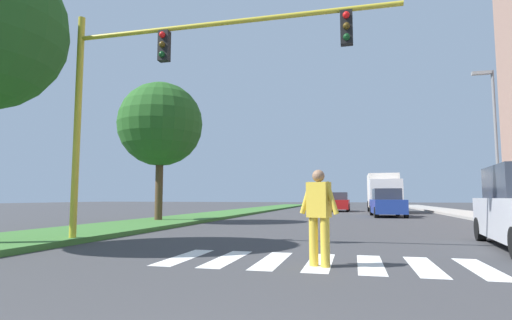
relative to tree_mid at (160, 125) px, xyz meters
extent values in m
plane|color=#38383A|center=(8.38, 13.81, -4.72)|extent=(140.00, 140.00, 0.00)
cube|color=silver|center=(5.68, -9.71, -4.72)|extent=(0.45, 2.20, 0.01)
cube|color=silver|center=(6.58, -9.71, -4.72)|extent=(0.45, 2.20, 0.01)
cube|color=silver|center=(7.48, -9.71, -4.72)|extent=(0.45, 2.20, 0.01)
cube|color=silver|center=(8.38, -9.71, -4.72)|extent=(0.45, 2.20, 0.01)
cube|color=silver|center=(9.28, -9.71, -4.72)|extent=(0.45, 2.20, 0.01)
cube|color=silver|center=(10.18, -9.71, -4.72)|extent=(0.45, 2.20, 0.01)
cube|color=silver|center=(11.08, -9.71, -4.72)|extent=(0.45, 2.20, 0.01)
cube|color=#386B2D|center=(0.38, 11.81, -4.65)|extent=(3.49, 64.00, 0.15)
cylinder|color=#4C3823|center=(0.00, 0.00, -2.89)|extent=(0.36, 0.36, 3.38)
sphere|color=#23561E|center=(0.00, 0.00, 0.02)|extent=(4.06, 4.06, 4.06)
cube|color=#9E9991|center=(16.52, 11.81, -4.65)|extent=(3.00, 64.00, 0.15)
cylinder|color=gold|center=(1.83, -8.19, -1.57)|extent=(0.18, 0.18, 6.00)
cylinder|color=gold|center=(6.01, -8.19, 0.83)|extent=(8.37, 0.12, 0.12)
cube|color=black|center=(4.34, -8.19, 0.38)|extent=(0.28, 0.20, 0.80)
sphere|color=red|center=(4.34, -8.31, 0.64)|extent=(0.16, 0.16, 0.16)
sphere|color=#4C380F|center=(4.34, -8.31, 0.38)|extent=(0.16, 0.16, 0.16)
sphere|color=#0F3F19|center=(4.34, -8.31, 0.12)|extent=(0.16, 0.16, 0.16)
cube|color=black|center=(8.94, -8.19, 0.38)|extent=(0.28, 0.20, 0.80)
sphere|color=red|center=(8.94, -8.31, 0.64)|extent=(0.16, 0.16, 0.16)
sphere|color=#4C380F|center=(8.94, -8.31, 0.38)|extent=(0.16, 0.16, 0.16)
sphere|color=#0F3F19|center=(8.94, -8.31, 0.12)|extent=(0.16, 0.16, 0.16)
cylinder|color=slate|center=(16.02, 4.65, -0.82)|extent=(0.14, 0.14, 7.50)
cube|color=gray|center=(15.52, 4.65, 2.83)|extent=(0.90, 0.24, 0.16)
cylinder|color=gold|center=(8.52, -10.20, -4.30)|extent=(0.21, 0.21, 0.85)
cylinder|color=gold|center=(8.31, -10.13, -4.30)|extent=(0.21, 0.21, 0.85)
cube|color=gold|center=(8.41, -10.16, -3.56)|extent=(0.44, 0.36, 0.62)
cylinder|color=gold|center=(8.64, -10.25, -3.53)|extent=(0.28, 0.18, 0.58)
cylinder|color=gold|center=(8.19, -10.08, -3.53)|extent=(0.28, 0.18, 0.58)
sphere|color=#8C664C|center=(8.41, -10.16, -3.14)|extent=(0.28, 0.28, 0.22)
cylinder|color=black|center=(12.43, -4.92, -4.40)|extent=(0.28, 0.66, 0.64)
cube|color=navy|center=(11.07, 8.93, -4.08)|extent=(1.98, 4.35, 0.85)
cube|color=#2D333D|center=(11.06, 9.14, -3.31)|extent=(1.68, 1.99, 0.69)
cylinder|color=black|center=(11.96, 7.27, -4.40)|extent=(0.24, 0.65, 0.64)
cylinder|color=black|center=(10.30, 7.21, -4.40)|extent=(0.24, 0.65, 0.64)
cylinder|color=black|center=(11.84, 10.65, -4.40)|extent=(0.24, 0.65, 0.64)
cylinder|color=black|center=(10.18, 10.59, -4.40)|extent=(0.24, 0.65, 0.64)
cube|color=maroon|center=(7.78, 17.98, -4.11)|extent=(1.78, 4.39, 0.78)
cube|color=#2D333D|center=(7.78, 17.76, -3.41)|extent=(1.54, 1.99, 0.64)
cylinder|color=black|center=(7.03, 19.73, -4.40)|extent=(0.23, 0.64, 0.64)
cylinder|color=black|center=(8.59, 19.70, -4.40)|extent=(0.23, 0.64, 0.64)
cylinder|color=black|center=(6.98, 16.26, -4.40)|extent=(0.23, 0.64, 0.64)
cylinder|color=black|center=(8.53, 16.24, -4.40)|extent=(0.23, 0.64, 0.64)
cube|color=black|center=(5.26, 32.31, -4.08)|extent=(2.19, 4.39, 0.84)
cube|color=#2D333D|center=(5.24, 32.10, -3.32)|extent=(1.76, 2.05, 0.68)
cylinder|color=black|center=(4.58, 34.05, -4.40)|extent=(0.28, 0.66, 0.64)
cylinder|color=black|center=(6.24, 33.91, -4.40)|extent=(0.28, 0.66, 0.64)
cylinder|color=black|center=(4.29, 30.71, -4.40)|extent=(0.28, 0.66, 0.64)
cylinder|color=black|center=(5.94, 30.57, -4.40)|extent=(0.28, 0.66, 0.64)
cube|color=silver|center=(11.37, 13.78, -3.27)|extent=(2.30, 2.00, 2.20)
cube|color=beige|center=(11.37, 16.88, -2.97)|extent=(2.30, 4.20, 2.70)
cylinder|color=black|center=(12.42, 13.78, -4.27)|extent=(0.30, 0.90, 0.90)
cylinder|color=black|center=(10.32, 13.78, -4.27)|extent=(0.30, 0.90, 0.90)
cylinder|color=black|center=(12.42, 17.93, -4.27)|extent=(0.30, 0.90, 0.90)
cylinder|color=black|center=(10.32, 17.93, -4.27)|extent=(0.30, 0.90, 0.90)
camera|label=1|loc=(9.01, -17.23, -3.52)|focal=27.71mm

